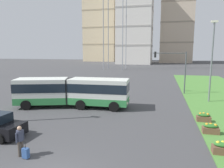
# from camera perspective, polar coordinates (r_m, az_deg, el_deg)

# --- Properties ---
(articulated_bus) EXTENTS (12.01, 4.59, 3.00)m
(articulated_bus) POSITION_cam_1_polar(r_m,az_deg,el_deg) (22.07, -10.85, -2.03)
(articulated_bus) COLOR silver
(articulated_bus) RESTS_ON ground
(pedestrian_crossing) EXTENTS (0.36, 0.57, 1.74)m
(pedestrian_crossing) POSITION_cam_1_polar(r_m,az_deg,el_deg) (12.98, -23.92, -13.58)
(pedestrian_crossing) COLOR #4C4238
(pedestrian_crossing) RESTS_ON ground
(rolling_suitcase) EXTENTS (0.39, 0.29, 0.97)m
(rolling_suitcase) POSITION_cam_1_polar(r_m,az_deg,el_deg) (12.86, -22.61, -17.08)
(rolling_suitcase) COLOR #335693
(rolling_suitcase) RESTS_ON ground
(flower_planter_1) EXTENTS (1.10, 0.56, 0.74)m
(flower_planter_1) POSITION_cam_1_polar(r_m,az_deg,el_deg) (13.75, 28.13, -15.21)
(flower_planter_1) COLOR brown
(flower_planter_1) RESTS_ON grass_median
(flower_planter_2) EXTENTS (1.10, 0.56, 0.74)m
(flower_planter_2) POSITION_cam_1_polar(r_m,az_deg,el_deg) (16.49, 25.47, -10.98)
(flower_planter_2) COLOR brown
(flower_planter_2) RESTS_ON grass_median
(flower_planter_3) EXTENTS (1.10, 0.56, 0.74)m
(flower_planter_3) POSITION_cam_1_polar(r_m,az_deg,el_deg) (18.91, 23.86, -8.35)
(flower_planter_3) COLOR brown
(flower_planter_3) RESTS_ON grass_median
(traffic_light_far_right) EXTENTS (4.42, 0.28, 5.75)m
(traffic_light_far_right) POSITION_cam_1_polar(r_m,az_deg,el_deg) (29.52, 16.67, 5.13)
(traffic_light_far_right) COLOR #474C51
(traffic_light_far_right) RESTS_ON ground
(streetlight_median) EXTENTS (0.70, 0.28, 9.12)m
(streetlight_median) POSITION_cam_1_polar(r_m,az_deg,el_deg) (25.92, 25.71, 6.33)
(streetlight_median) COLOR slate
(streetlight_median) RESTS_ON ground
(apartment_tower_west) EXTENTS (18.21, 19.61, 46.03)m
(apartment_tower_west) POSITION_cam_1_polar(r_m,az_deg,el_deg) (127.28, -2.59, 16.79)
(apartment_tower_west) COLOR beige
(apartment_tower_west) RESTS_ON ground
(apartment_tower_westcentre) EXTENTS (15.53, 17.57, 40.02)m
(apartment_tower_westcentre) POSITION_cam_1_polar(r_m,az_deg,el_deg) (100.60, 6.46, 17.09)
(apartment_tower_westcentre) COLOR silver
(apartment_tower_westcentre) RESTS_ON ground
(apartment_tower_centre) EXTENTS (15.72, 18.78, 48.12)m
(apartment_tower_centre) POSITION_cam_1_polar(r_m,az_deg,el_deg) (116.81, 17.30, 17.63)
(apartment_tower_centre) COLOR #C6B299
(apartment_tower_centre) RESTS_ON ground
(transmission_pylon) EXTENTS (9.00, 6.24, 36.78)m
(transmission_pylon) POSITION_cam_1_polar(r_m,az_deg,el_deg) (68.67, 0.87, 20.81)
(transmission_pylon) COLOR gray
(transmission_pylon) RESTS_ON ground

